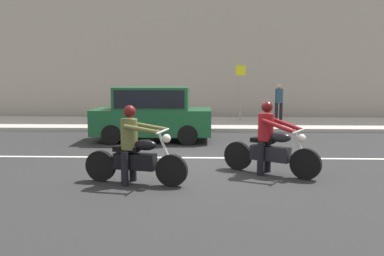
{
  "coord_description": "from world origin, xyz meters",
  "views": [
    {
      "loc": [
        0.23,
        -9.54,
        2.18
      ],
      "look_at": [
        -0.09,
        -0.35,
        0.97
      ],
      "focal_mm": 37.36,
      "sensor_mm": 36.0,
      "label": 1
    }
  ],
  "objects_px": {
    "pedestrian_bystander": "(279,100)",
    "parked_hatchback_forest_green": "(153,113)",
    "motorcycle_with_rider_olive": "(134,152)",
    "street_sign_post": "(240,87)",
    "motorcycle_with_rider_crimson": "(270,145)"
  },
  "relations": [
    {
      "from": "street_sign_post",
      "to": "pedestrian_bystander",
      "type": "distance_m",
      "value": 1.81
    },
    {
      "from": "street_sign_post",
      "to": "pedestrian_bystander",
      "type": "bearing_deg",
      "value": -12.96
    },
    {
      "from": "motorcycle_with_rider_olive",
      "to": "street_sign_post",
      "type": "relative_size",
      "value": 0.85
    },
    {
      "from": "motorcycle_with_rider_crimson",
      "to": "parked_hatchback_forest_green",
      "type": "relative_size",
      "value": 0.51
    },
    {
      "from": "motorcycle_with_rider_olive",
      "to": "pedestrian_bystander",
      "type": "relative_size",
      "value": 1.29
    },
    {
      "from": "motorcycle_with_rider_crimson",
      "to": "motorcycle_with_rider_olive",
      "type": "height_order",
      "value": "motorcycle_with_rider_crimson"
    },
    {
      "from": "parked_hatchback_forest_green",
      "to": "motorcycle_with_rider_crimson",
      "type": "bearing_deg",
      "value": -54.49
    },
    {
      "from": "motorcycle_with_rider_olive",
      "to": "pedestrian_bystander",
      "type": "height_order",
      "value": "pedestrian_bystander"
    },
    {
      "from": "parked_hatchback_forest_green",
      "to": "street_sign_post",
      "type": "xyz_separation_m",
      "value": [
        3.34,
        5.03,
        0.74
      ]
    },
    {
      "from": "motorcycle_with_rider_olive",
      "to": "pedestrian_bystander",
      "type": "bearing_deg",
      "value": 64.88
    },
    {
      "from": "pedestrian_bystander",
      "to": "parked_hatchback_forest_green",
      "type": "bearing_deg",
      "value": -137.2
    },
    {
      "from": "motorcycle_with_rider_olive",
      "to": "street_sign_post",
      "type": "height_order",
      "value": "street_sign_post"
    },
    {
      "from": "street_sign_post",
      "to": "pedestrian_bystander",
      "type": "relative_size",
      "value": 1.51
    },
    {
      "from": "motorcycle_with_rider_crimson",
      "to": "street_sign_post",
      "type": "bearing_deg",
      "value": 89.09
    },
    {
      "from": "motorcycle_with_rider_crimson",
      "to": "motorcycle_with_rider_olive",
      "type": "bearing_deg",
      "value": -163.06
    }
  ]
}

